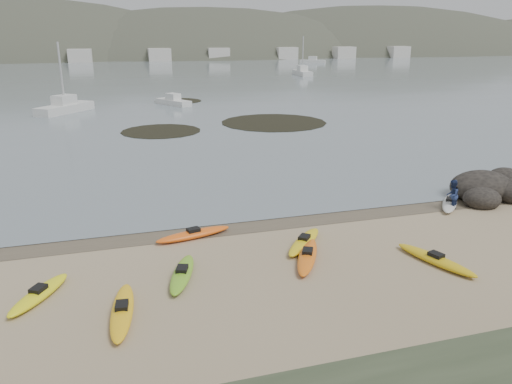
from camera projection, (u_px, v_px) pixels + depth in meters
name	position (u px, v px, depth m)	size (l,w,h in m)	color
ground	(256.00, 221.00, 24.31)	(600.00, 600.00, 0.00)	tan
wet_sand	(258.00, 223.00, 24.03)	(60.00, 60.00, 0.00)	brown
water	(114.00, 48.00, 298.23)	(1200.00, 1200.00, 0.00)	slate
kayaks	(271.00, 255.00, 20.24)	(22.19, 9.47, 0.34)	yellow
person_east	(452.00, 195.00, 25.60)	(0.79, 0.62, 1.63)	navy
rock_cluster	(492.00, 193.00, 27.83)	(5.30, 3.90, 1.80)	black
kelp_mats	(225.00, 119.00, 52.58)	(20.58, 27.83, 0.04)	black
moored_boats	(165.00, 76.00, 98.94)	(109.27, 88.82, 1.13)	silver
far_hills	(216.00, 92.00, 216.93)	(550.00, 135.00, 80.00)	#384235
far_town	(144.00, 55.00, 157.72)	(199.00, 5.00, 4.00)	beige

